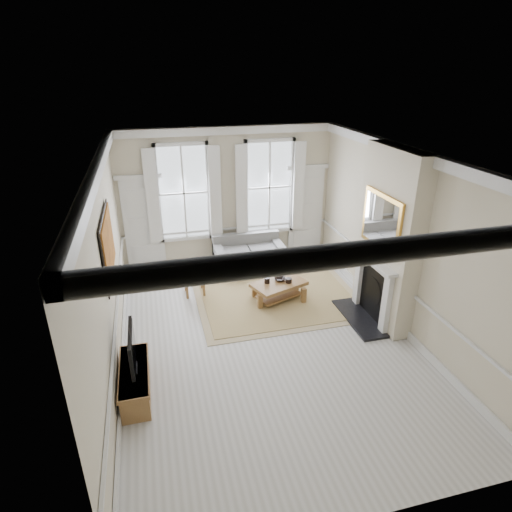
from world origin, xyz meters
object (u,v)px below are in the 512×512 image
object	(u,v)px
tv_stand	(135,381)
side_table	(194,276)
sofa	(248,254)
coffee_table	(279,286)

from	to	relation	value
tv_stand	side_table	bearing A→B (deg)	66.72
sofa	coffee_table	size ratio (longest dim) A/B	1.32
side_table	sofa	bearing A→B (deg)	35.17
sofa	coffee_table	distance (m)	1.79
sofa	coffee_table	bearing A→B (deg)	-81.72
sofa	tv_stand	size ratio (longest dim) A/B	1.33
coffee_table	side_table	bearing A→B (deg)	137.07
sofa	side_table	xyz separation A→B (m)	(-1.47, -1.04, 0.09)
sofa	side_table	world-z (taller)	sofa
side_table	tv_stand	bearing A→B (deg)	-113.28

